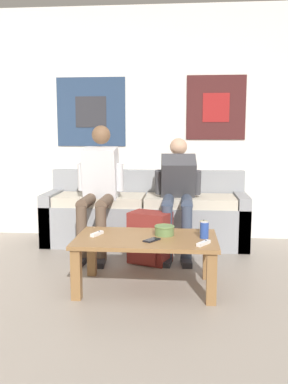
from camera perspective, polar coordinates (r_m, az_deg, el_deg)
The scene contains 13 objects.
ground_plane at distance 2.46m, azimuth -4.26°, elevation -21.25°, with size 18.00×18.00×0.00m, color gray.
wall_back at distance 4.85m, azimuth 0.91°, elevation 9.02°, with size 10.00×0.07×2.55m.
couch at distance 4.61m, azimuth 0.19°, elevation -3.28°, with size 2.14×0.66×0.77m.
coffee_table at distance 3.28m, azimuth 0.29°, elevation -7.21°, with size 1.07×0.64×0.40m.
person_seated_adult at distance 4.24m, azimuth -6.09°, elevation 1.05°, with size 0.47×0.83×1.26m.
person_seated_teen at distance 4.24m, azimuth 4.51°, elevation 0.37°, with size 0.47×0.93×1.13m.
backpack at distance 3.94m, azimuth 0.74°, elevation -6.26°, with size 0.42×0.37×0.47m.
ceramic_bowl at distance 3.32m, azimuth 2.73°, elevation -5.05°, with size 0.16×0.16×0.08m.
pillar_candle at distance 3.43m, azimuth 7.94°, elevation -4.62°, with size 0.06×0.06×0.11m.
drink_can_blue at distance 3.26m, azimuth 8.04°, elevation -5.05°, with size 0.07×0.07×0.12m.
game_controller_near_left at distance 3.34m, azimuth -6.28°, elevation -5.56°, with size 0.08×0.15×0.03m.
game_controller_near_right at distance 3.08m, azimuth 7.95°, elevation -6.78°, with size 0.11×0.14×0.03m.
cell_phone at distance 3.17m, azimuth 1.04°, elevation -6.41°, with size 0.13×0.15×0.01m.
Camera 1 is at (0.36, -2.11, 1.21)m, focal length 40.00 mm.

